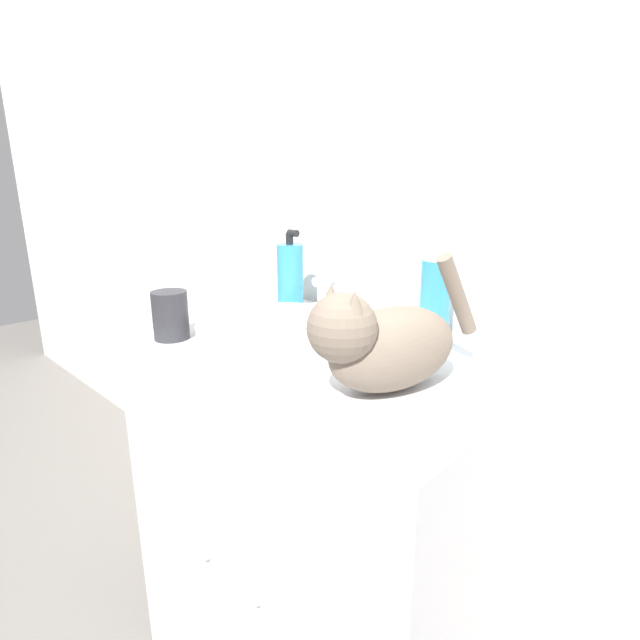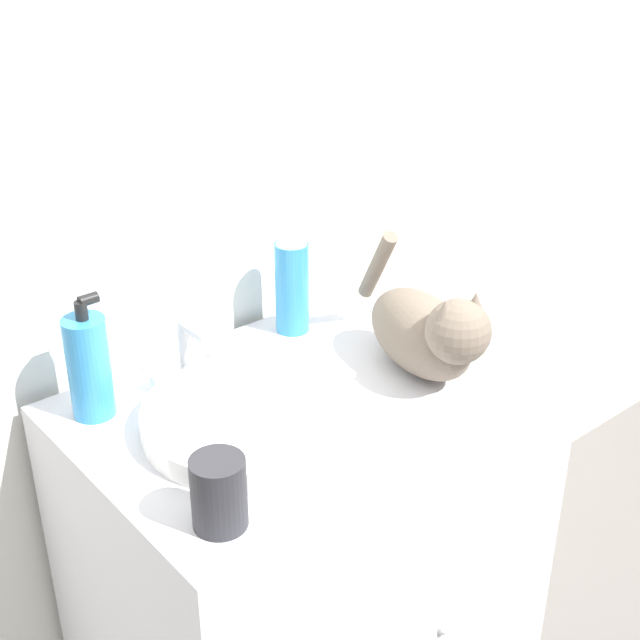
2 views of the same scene
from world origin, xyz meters
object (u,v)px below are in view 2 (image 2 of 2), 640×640
Objects in this scene: cat at (427,331)px; soap_bottle at (89,366)px; spray_bottle at (292,280)px; cup at (219,493)px.

soap_bottle is at bearing -105.09° from cat.
soap_bottle is at bearing -176.95° from spray_bottle.
cup is (-0.50, -0.10, -0.03)m from cat.
cup is at bearing -89.21° from soap_bottle.
spray_bottle reaches higher than cup.
spray_bottle is (0.43, 0.02, 0.01)m from soap_bottle.
cat reaches higher than soap_bottle.
spray_bottle is at bearing 3.05° from soap_bottle.
cat is at bearing -74.34° from spray_bottle.
cat is 0.51m from cup.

